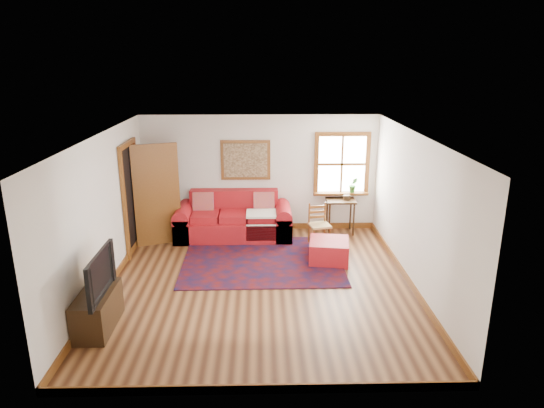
{
  "coord_description": "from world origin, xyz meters",
  "views": [
    {
      "loc": [
        0.03,
        -7.35,
        3.66
      ],
      "look_at": [
        0.21,
        0.6,
        1.22
      ],
      "focal_mm": 32.0,
      "sensor_mm": 36.0,
      "label": 1
    }
  ],
  "objects_px": {
    "red_leather_sofa": "(234,222)",
    "ladder_back_chair": "(319,223)",
    "side_table": "(341,205)",
    "media_cabinet": "(97,310)",
    "red_ottoman": "(329,251)"
  },
  "relations": [
    {
      "from": "red_leather_sofa",
      "to": "media_cabinet",
      "type": "xyz_separation_m",
      "value": [
        -1.71,
        -3.58,
        -0.04
      ]
    },
    {
      "from": "red_leather_sofa",
      "to": "media_cabinet",
      "type": "distance_m",
      "value": 3.97
    },
    {
      "from": "red_ottoman",
      "to": "side_table",
      "type": "distance_m",
      "value": 1.63
    },
    {
      "from": "red_leather_sofa",
      "to": "red_ottoman",
      "type": "distance_m",
      "value": 2.26
    },
    {
      "from": "red_leather_sofa",
      "to": "side_table",
      "type": "bearing_deg",
      "value": 4.52
    },
    {
      "from": "red_leather_sofa",
      "to": "ladder_back_chair",
      "type": "relative_size",
      "value": 2.83
    },
    {
      "from": "red_ottoman",
      "to": "media_cabinet",
      "type": "relative_size",
      "value": 0.72
    },
    {
      "from": "red_ottoman",
      "to": "side_table",
      "type": "height_order",
      "value": "side_table"
    },
    {
      "from": "side_table",
      "to": "media_cabinet",
      "type": "xyz_separation_m",
      "value": [
        -3.98,
        -3.76,
        -0.34
      ]
    },
    {
      "from": "red_leather_sofa",
      "to": "ladder_back_chair",
      "type": "height_order",
      "value": "red_leather_sofa"
    },
    {
      "from": "red_ottoman",
      "to": "ladder_back_chair",
      "type": "distance_m",
      "value": 0.88
    },
    {
      "from": "media_cabinet",
      "to": "red_leather_sofa",
      "type": "bearing_deg",
      "value": 64.42
    },
    {
      "from": "red_ottoman",
      "to": "ladder_back_chair",
      "type": "height_order",
      "value": "ladder_back_chair"
    },
    {
      "from": "ladder_back_chair",
      "to": "media_cabinet",
      "type": "distance_m",
      "value": 4.62
    },
    {
      "from": "side_table",
      "to": "red_leather_sofa",
      "type": "bearing_deg",
      "value": -175.48
    }
  ]
}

